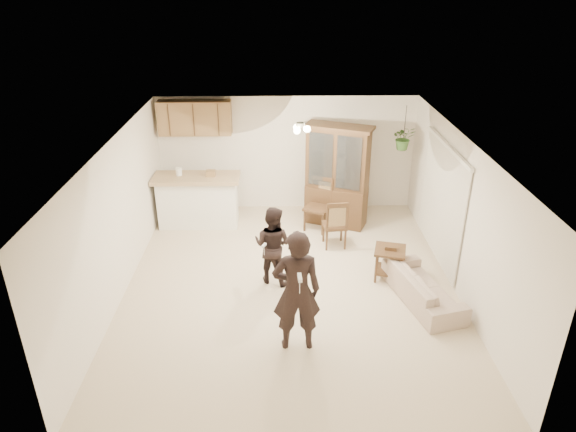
{
  "coord_description": "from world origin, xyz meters",
  "views": [
    {
      "loc": [
        -0.16,
        -7.37,
        4.82
      ],
      "look_at": [
        -0.03,
        0.4,
        1.11
      ],
      "focal_mm": 32.0,
      "sensor_mm": 36.0,
      "label": 1
    }
  ],
  "objects_px": {
    "chair_bar": "(170,211)",
    "child": "(273,246)",
    "china_hutch": "(337,177)",
    "side_table": "(389,263)",
    "sofa": "(424,281)",
    "chair_hutch_right": "(334,233)",
    "adult": "(296,292)",
    "chair_hutch_left": "(318,215)"
  },
  "relations": [
    {
      "from": "adult",
      "to": "chair_hutch_right",
      "type": "xyz_separation_m",
      "value": [
        0.83,
        2.95,
        -0.62
      ]
    },
    {
      "from": "child",
      "to": "china_hutch",
      "type": "height_order",
      "value": "china_hutch"
    },
    {
      "from": "child",
      "to": "side_table",
      "type": "relative_size",
      "value": 2.16
    },
    {
      "from": "chair_hutch_right",
      "to": "sofa",
      "type": "bearing_deg",
      "value": 118.13
    },
    {
      "from": "adult",
      "to": "chair_hutch_left",
      "type": "bearing_deg",
      "value": -101.78
    },
    {
      "from": "chair_bar",
      "to": "chair_hutch_left",
      "type": "relative_size",
      "value": 0.9
    },
    {
      "from": "china_hutch",
      "to": "chair_hutch_left",
      "type": "relative_size",
      "value": 1.94
    },
    {
      "from": "sofa",
      "to": "side_table",
      "type": "height_order",
      "value": "sofa"
    },
    {
      "from": "adult",
      "to": "china_hutch",
      "type": "xyz_separation_m",
      "value": [
        0.96,
        3.94,
        0.14
      ]
    },
    {
      "from": "china_hutch",
      "to": "side_table",
      "type": "bearing_deg",
      "value": -49.1
    },
    {
      "from": "chair_bar",
      "to": "chair_hutch_left",
      "type": "bearing_deg",
      "value": -14.03
    },
    {
      "from": "chair_bar",
      "to": "chair_hutch_right",
      "type": "bearing_deg",
      "value": -25.15
    },
    {
      "from": "adult",
      "to": "side_table",
      "type": "xyz_separation_m",
      "value": [
        1.66,
        1.76,
        -0.61
      ]
    },
    {
      "from": "adult",
      "to": "chair_hutch_right",
      "type": "bearing_deg",
      "value": -108.87
    },
    {
      "from": "sofa",
      "to": "china_hutch",
      "type": "distance_m",
      "value": 3.15
    },
    {
      "from": "sofa",
      "to": "adult",
      "type": "height_order",
      "value": "adult"
    },
    {
      "from": "child",
      "to": "chair_hutch_right",
      "type": "distance_m",
      "value": 1.75
    },
    {
      "from": "child",
      "to": "chair_hutch_right",
      "type": "relative_size",
      "value": 1.38
    },
    {
      "from": "sofa",
      "to": "child",
      "type": "distance_m",
      "value": 2.52
    },
    {
      "from": "side_table",
      "to": "chair_hutch_left",
      "type": "height_order",
      "value": "chair_hutch_left"
    },
    {
      "from": "side_table",
      "to": "sofa",
      "type": "bearing_deg",
      "value": -58.48
    },
    {
      "from": "child",
      "to": "chair_bar",
      "type": "distance_m",
      "value": 3.17
    },
    {
      "from": "side_table",
      "to": "chair_hutch_left",
      "type": "bearing_deg",
      "value": 120.13
    },
    {
      "from": "adult",
      "to": "chair_bar",
      "type": "distance_m",
      "value": 4.75
    },
    {
      "from": "sofa",
      "to": "side_table",
      "type": "bearing_deg",
      "value": 16.9
    },
    {
      "from": "chair_hutch_left",
      "to": "chair_hutch_right",
      "type": "distance_m",
      "value": 0.76
    },
    {
      "from": "sofa",
      "to": "child",
      "type": "height_order",
      "value": "child"
    },
    {
      "from": "child",
      "to": "adult",
      "type": "bearing_deg",
      "value": 125.79
    },
    {
      "from": "chair_hutch_left",
      "to": "chair_hutch_right",
      "type": "relative_size",
      "value": 1.11
    },
    {
      "from": "china_hutch",
      "to": "side_table",
      "type": "distance_m",
      "value": 2.41
    },
    {
      "from": "chair_bar",
      "to": "sofa",
      "type": "bearing_deg",
      "value": -40.27
    },
    {
      "from": "chair_bar",
      "to": "child",
      "type": "bearing_deg",
      "value": -54.18
    },
    {
      "from": "sofa",
      "to": "chair_hutch_right",
      "type": "bearing_deg",
      "value": 19.03
    },
    {
      "from": "sofa",
      "to": "china_hutch",
      "type": "relative_size",
      "value": 0.89
    },
    {
      "from": "side_table",
      "to": "chair_hutch_left",
      "type": "distance_m",
      "value": 2.19
    },
    {
      "from": "child",
      "to": "chair_hutch_left",
      "type": "height_order",
      "value": "child"
    },
    {
      "from": "adult",
      "to": "chair_hutch_left",
      "type": "height_order",
      "value": "adult"
    },
    {
      "from": "adult",
      "to": "child",
      "type": "height_order",
      "value": "adult"
    },
    {
      "from": "chair_bar",
      "to": "chair_hutch_right",
      "type": "distance_m",
      "value": 3.51
    },
    {
      "from": "side_table",
      "to": "chair_hutch_left",
      "type": "relative_size",
      "value": 0.57
    },
    {
      "from": "china_hutch",
      "to": "side_table",
      "type": "xyz_separation_m",
      "value": [
        0.7,
        -2.18,
        -0.75
      ]
    },
    {
      "from": "chair_bar",
      "to": "chair_hutch_left",
      "type": "height_order",
      "value": "chair_hutch_left"
    }
  ]
}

